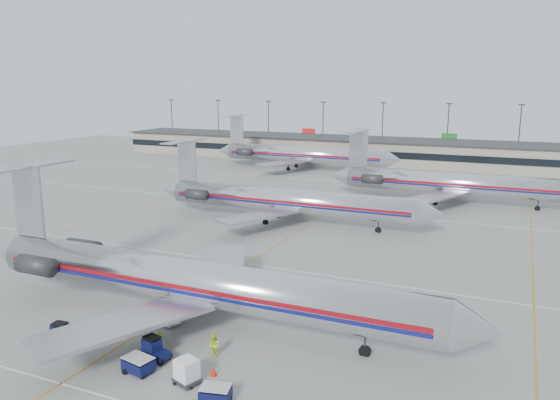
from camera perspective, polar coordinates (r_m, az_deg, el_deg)
The scene contains 18 objects.
ground at distance 55.02m, azimuth -8.30°, elevation -9.68°, with size 260.00×260.00×0.00m, color gray.
apron_markings at distance 63.15m, azimuth -3.45°, elevation -6.68°, with size 160.00×0.15×0.02m, color silver.
terminal at distance 144.74m, azimuth 12.76°, elevation 4.93°, with size 162.00×17.00×6.25m.
light_mast_row at distance 157.95m, azimuth 13.86°, elevation 7.42°, with size 163.60×0.40×15.28m.
jet_foreground at distance 48.01m, azimuth -9.47°, elevation -8.29°, with size 48.69×28.67×12.75m.
jet_second_row at distance 80.92m, azimuth 0.39°, elevation 0.01°, with size 44.81×26.39×11.73m.
jet_third_row at distance 98.46m, azimuth 17.37°, elevation 1.70°, with size 44.69×27.49×12.22m.
jet_back_row at distance 131.85m, azimuth 2.16°, elevation 4.80°, with size 46.93×28.87×12.83m.
tug_left at distance 47.68m, azimuth -21.84°, elevation -12.93°, with size 2.26×1.27×1.77m.
tug_center at distance 43.24m, azimuth -13.02°, elevation -14.96°, with size 2.45×1.65×1.82m.
cart_inner at distance 41.85m, azimuth -14.59°, elevation -16.30°, with size 2.34×1.82×1.19m.
cart_outer at distance 37.67m, azimuth -6.76°, elevation -19.47°, with size 2.21×1.75×1.11m.
uld_container at distance 39.77m, azimuth -9.72°, elevation -17.24°, with size 2.04×1.87×1.77m.
belt_loader at distance 49.35m, azimuth -12.05°, elevation -11.68°, with size 4.42×2.56×2.27m.
ramp_worker_near at distance 44.57m, azimuth -12.40°, elevation -14.15°, with size 0.56×0.37×1.55m, color #7DC812.
ramp_worker_far at distance 42.86m, azimuth -6.91°, elevation -14.87°, with size 0.88×0.68×1.80m, color #C0EC16.
cone_right at distance 40.66m, azimuth -6.98°, elevation -17.34°, with size 0.50×0.50×0.69m, color red.
cone_left at distance 51.04m, azimuth -22.39°, elevation -11.90°, with size 0.46×0.46×0.63m, color red.
Camera 1 is at (27.64, -43.07, 20.20)m, focal length 35.00 mm.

